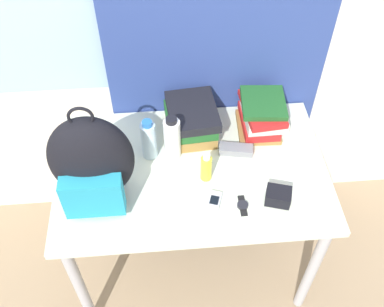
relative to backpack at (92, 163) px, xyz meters
The scene contains 13 objects.
wall_back 0.74m from the backpack, 55.18° to the left, with size 6.00×0.06×2.50m.
curtain_blue 0.79m from the backpack, 43.06° to the left, with size 1.00×0.04×2.50m.
desk 0.51m from the backpack, 14.38° to the left, with size 1.18×0.75×0.78m.
backpack is the anchor object (origin of this frame).
book_stack_left 0.54m from the backpack, 38.60° to the left, with size 0.25×0.29×0.15m.
book_stack_center 0.81m from the backpack, 23.83° to the left, with size 0.22×0.28×0.17m.
water_bottle 0.31m from the backpack, 42.37° to the left, with size 0.07×0.07×0.21m.
sports_bottle 0.38m from the backpack, 30.46° to the left, with size 0.07×0.07×0.23m.
sunscreen_bottle 0.47m from the backpack, ahead, with size 0.05×0.05×0.15m.
cell_phone 0.52m from the backpack, 10.18° to the right, with size 0.08×0.11×0.02m.
sunglasses_case 0.65m from the backpack, 16.59° to the left, with size 0.16×0.08×0.04m.
camera_pouch 0.76m from the backpack, ahead, with size 0.12×0.11×0.06m.
wristwatch 0.63m from the backpack, 10.86° to the right, with size 0.05×0.10×0.01m.
Camera 1 is at (-0.10, -0.85, 2.29)m, focal length 42.00 mm.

